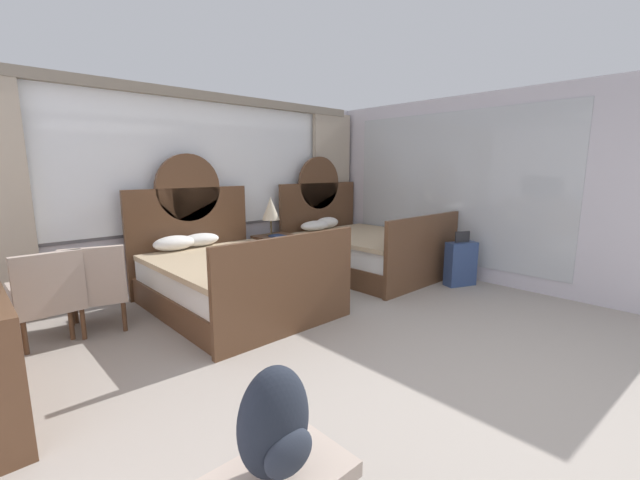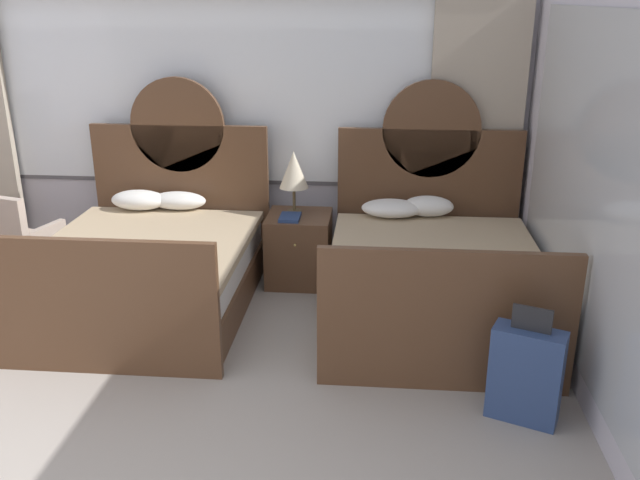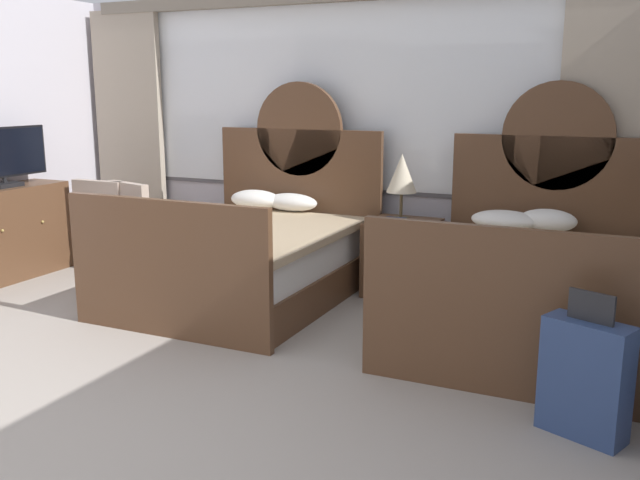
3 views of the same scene
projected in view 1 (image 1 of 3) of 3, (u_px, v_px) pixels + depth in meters
ground_plane at (511, 411)px, 2.78m from camera, size 24.00×24.00×0.00m
wall_back_window at (204, 183)px, 5.68m from camera, size 5.92×0.22×2.70m
wall_right_mirror at (469, 189)px, 5.93m from camera, size 0.08×4.99×2.70m
bed_near_window at (231, 277)px, 4.78m from camera, size 1.71×2.20×1.85m
bed_near_mirror at (362, 250)px, 6.38m from camera, size 1.71×2.20×1.85m
nightstand_between_beds at (278, 257)px, 6.06m from camera, size 0.58×0.61×0.65m
table_lamp_on_nightstand at (271, 209)px, 5.96m from camera, size 0.27×0.27×0.58m
book_on_nightstand at (279, 236)px, 5.87m from camera, size 0.18×0.26×0.03m
armchair_by_window_left at (96, 286)px, 4.08m from camera, size 0.70×0.70×0.90m
armchair_by_window_centre at (48, 294)px, 3.80m from camera, size 0.58×0.58×0.90m
backpack_on_bench at (276, 425)px, 1.51m from camera, size 0.31×0.23×0.45m
suitcase_on_floor at (461, 263)px, 5.69m from camera, size 0.48×0.34×0.78m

